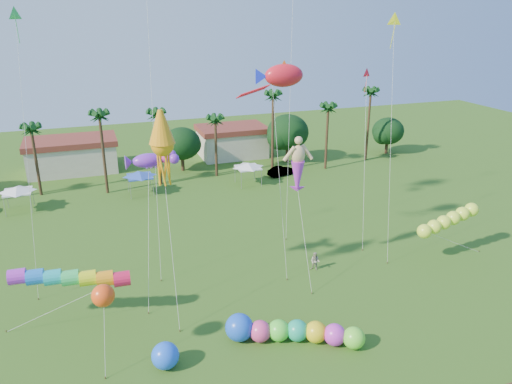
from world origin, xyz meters
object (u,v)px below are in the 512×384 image
object	(u,v)px
car_b	(281,171)
spectator_b	(315,261)
caterpillar_inflatable	(289,331)
blue_ball	(165,356)

from	to	relation	value
car_b	spectator_b	xyz separation A→B (m)	(-7.31, -26.09, 0.19)
car_b	caterpillar_inflatable	bearing A→B (deg)	141.86
spectator_b	blue_ball	world-z (taller)	blue_ball
spectator_b	caterpillar_inflatable	xyz separation A→B (m)	(-6.23, -8.73, -0.01)
caterpillar_inflatable	blue_ball	xyz separation A→B (m)	(-8.70, 0.19, 0.07)
caterpillar_inflatable	car_b	bearing A→B (deg)	93.73
car_b	blue_ball	bearing A→B (deg)	130.39
car_b	blue_ball	distance (m)	41.17
caterpillar_inflatable	blue_ball	distance (m)	8.71
caterpillar_inflatable	spectator_b	bearing A→B (deg)	79.46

